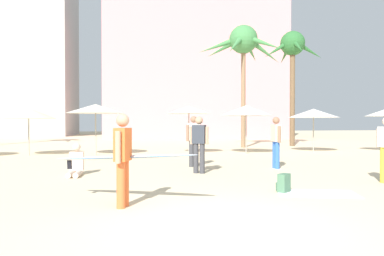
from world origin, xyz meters
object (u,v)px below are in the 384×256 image
cafe_umbrella_0 (384,113)px  cafe_umbrella_1 (189,110)px  person_mid_right (123,156)px  beach_towel (317,193)px  palm_tree_far_left (292,51)px  person_near_left (76,164)px  palm_tree_center (243,45)px  backpack (284,183)px  person_near_right (199,142)px  cafe_umbrella_6 (246,110)px  cafe_umbrella_2 (96,109)px  person_mid_left (276,140)px  cafe_umbrella_4 (313,113)px  cafe_umbrella_3 (29,113)px  person_far_right (194,139)px

cafe_umbrella_0 → cafe_umbrella_1: size_ratio=0.94×
person_mid_right → beach_towel: bearing=24.0°
palm_tree_far_left → person_near_left: (-12.14, -11.51, -5.99)m
palm_tree_center → backpack: size_ratio=18.22×
cafe_umbrella_0 → person_near_right: 13.10m
palm_tree_far_left → cafe_umbrella_0: size_ratio=3.38×
cafe_umbrella_6 → person_mid_right: size_ratio=0.91×
cafe_umbrella_2 → beach_towel: cafe_umbrella_2 is taller
cafe_umbrella_0 → backpack: (-10.00, -9.77, -1.88)m
cafe_umbrella_0 → person_near_left: (-15.01, -6.34, -1.75)m
palm_tree_center → backpack: palm_tree_center is taller
cafe_umbrella_1 → cafe_umbrella_6: cafe_umbrella_6 is taller
beach_towel → person_near_left: size_ratio=1.77×
person_mid_right → person_mid_left: 6.87m
person_near_left → person_mid_left: bearing=96.2°
cafe_umbrella_0 → cafe_umbrella_1: 10.61m
cafe_umbrella_4 → person_near_left: 13.20m
person_mid_left → palm_tree_far_left: bearing=61.4°
cafe_umbrella_1 → cafe_umbrella_4: cafe_umbrella_1 is taller
palm_tree_far_left → backpack: (-7.13, -14.94, -6.13)m
cafe_umbrella_2 → person_mid_right: (1.62, -10.84, -1.31)m
palm_tree_far_left → beach_towel: bearing=-113.1°
backpack → cafe_umbrella_4: bearing=-70.2°
person_mid_right → cafe_umbrella_2: bearing=116.4°
cafe_umbrella_3 → backpack: bearing=-51.6°
cafe_umbrella_2 → person_far_right: (3.91, -5.19, -1.24)m
beach_towel → palm_tree_center: bearing=79.0°
palm_tree_center → person_near_right: bearing=-113.9°
cafe_umbrella_1 → beach_towel: 10.66m
cafe_umbrella_0 → cafe_umbrella_2: bearing=178.6°
backpack → person_near_left: (-5.01, 3.43, 0.13)m
cafe_umbrella_3 → person_far_right: bearing=-37.7°
palm_tree_center → cafe_umbrella_0: 8.96m
cafe_umbrella_4 → backpack: size_ratio=6.33×
cafe_umbrella_6 → cafe_umbrella_0: bearing=0.6°
backpack → person_near_right: bearing=-17.1°
cafe_umbrella_4 → person_near_right: cafe_umbrella_4 is taller
cafe_umbrella_1 → backpack: cafe_umbrella_1 is taller
cafe_umbrella_6 → person_mid_right: cafe_umbrella_6 is taller
cafe_umbrella_4 → beach_towel: (-5.50, -10.50, -2.06)m
cafe_umbrella_2 → cafe_umbrella_4: 11.29m
palm_tree_center → person_mid_left: bearing=-101.1°
cafe_umbrella_6 → backpack: size_ratio=6.17×
cafe_umbrella_1 → cafe_umbrella_4: 6.76m
cafe_umbrella_1 → palm_tree_far_left: bearing=32.1°
cafe_umbrella_4 → cafe_umbrella_3: bearing=179.5°
cafe_umbrella_4 → person_mid_right: bearing=-131.4°
cafe_umbrella_2 → backpack: bearing=-63.1°
backpack → person_mid_right: size_ratio=0.15×
beach_towel → person_near_left: bearing=147.0°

